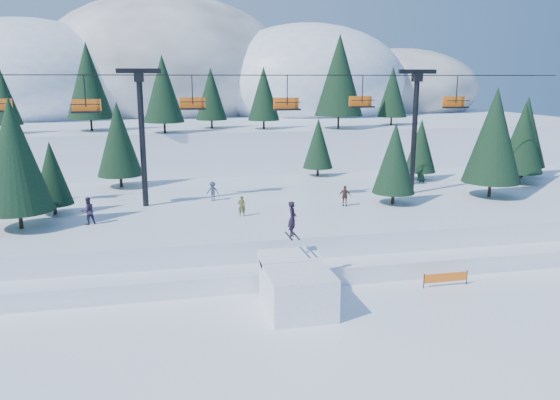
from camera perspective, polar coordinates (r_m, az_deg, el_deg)
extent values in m
plane|color=white|center=(27.96, 4.98, -13.03)|extent=(160.00, 160.00, 0.00)
cube|color=white|center=(44.06, -1.97, -1.62)|extent=(70.00, 22.00, 2.50)
cube|color=white|center=(34.89, 1.06, -6.68)|extent=(70.00, 6.00, 1.10)
cube|color=white|center=(92.78, -7.66, 6.89)|extent=(110.00, 60.00, 6.00)
ellipsoid|color=white|center=(98.13, -24.86, 11.11)|extent=(36.00, 32.40, 19.80)
ellipsoid|color=#605B59|center=(102.03, -11.78, 13.02)|extent=(44.00, 39.60, 26.40)
ellipsoid|color=white|center=(97.47, 2.93, 12.22)|extent=(34.00, 30.60, 19.72)
ellipsoid|color=#605B59|center=(109.98, 12.37, 11.31)|extent=(30.00, 27.00, 15.00)
cylinder|color=black|center=(63.61, -11.96, 7.41)|extent=(0.26, 0.26, 1.21)
cone|color=#17331E|center=(63.38, -12.14, 11.32)|extent=(4.51, 4.51, 7.46)
cylinder|color=black|center=(67.51, -1.70, 7.89)|extent=(0.26, 0.26, 1.05)
cone|color=#17331E|center=(67.31, -1.72, 11.07)|extent=(3.89, 3.89, 6.43)
cylinder|color=black|center=(68.27, 6.11, 8.11)|extent=(0.26, 0.26, 1.58)
cone|color=#17331E|center=(68.07, 6.22, 12.85)|extent=(5.88, 5.88, 9.72)
cylinder|color=black|center=(68.65, -19.10, 7.45)|extent=(0.26, 0.26, 1.43)
cone|color=#17331E|center=(68.44, -19.42, 11.70)|extent=(5.30, 5.30, 8.77)
cylinder|color=black|center=(74.63, 11.54, 8.10)|extent=(0.26, 0.26, 1.06)
cone|color=#17331E|center=(74.45, 11.67, 11.02)|extent=(3.95, 3.95, 6.53)
cylinder|color=black|center=(68.68, -26.67, 6.63)|extent=(0.26, 0.26, 0.99)
cone|color=#17331E|center=(68.48, -26.96, 9.56)|extent=(3.67, 3.67, 6.08)
cylinder|color=black|center=(68.94, -7.14, 7.90)|extent=(0.26, 0.26, 1.04)
cone|color=#17331E|center=(68.74, -7.23, 10.98)|extent=(3.86, 3.86, 6.38)
cube|color=white|center=(29.22, 1.83, -9.38)|extent=(3.36, 4.16, 2.28)
cube|color=white|center=(30.43, 1.01, -6.08)|extent=(3.36, 1.45, 0.81)
imported|color=black|center=(29.63, 1.30, -1.95)|extent=(0.69, 0.82, 1.91)
cube|color=black|center=(29.84, 0.92, -3.78)|extent=(0.11, 1.65, 0.03)
cube|color=black|center=(29.93, 1.67, -3.73)|extent=(0.11, 1.65, 0.03)
cylinder|color=black|center=(42.28, -14.18, 6.02)|extent=(0.44, 0.44, 10.00)
cube|color=black|center=(42.03, -14.56, 12.94)|extent=(3.20, 0.35, 0.35)
cube|color=black|center=(42.03, -14.53, 12.32)|extent=(0.70, 0.70, 0.70)
cylinder|color=black|center=(47.06, 13.84, 6.67)|extent=(0.44, 0.44, 10.00)
cube|color=black|center=(46.84, 14.18, 12.88)|extent=(3.20, 0.35, 0.35)
cube|color=black|center=(46.84, 14.15, 12.33)|extent=(0.70, 0.70, 0.70)
cylinder|color=black|center=(41.95, 0.98, 12.92)|extent=(46.00, 0.06, 0.06)
cylinder|color=black|center=(44.29, 0.24, 12.90)|extent=(46.00, 0.06, 0.06)
cylinder|color=black|center=(41.12, -19.73, 10.67)|extent=(0.08, 0.08, 2.20)
cube|color=black|center=(41.18, -19.58, 8.66)|extent=(2.00, 0.75, 0.12)
cube|color=orange|center=(41.53, -19.56, 9.31)|extent=(2.00, 0.10, 0.85)
cylinder|color=black|center=(40.80, -19.70, 9.40)|extent=(2.00, 0.06, 0.06)
cylinder|color=black|center=(43.30, -9.16, 11.30)|extent=(0.08, 0.08, 2.20)
cube|color=black|center=(43.35, -9.09, 9.38)|extent=(2.00, 0.75, 0.12)
cube|color=orange|center=(43.71, -9.14, 10.00)|extent=(2.00, 0.10, 0.85)
cylinder|color=black|center=(42.98, -9.08, 10.09)|extent=(2.00, 0.06, 0.06)
cylinder|color=black|center=(41.92, 0.76, 11.42)|extent=(0.08, 0.08, 2.20)
cube|color=black|center=(41.98, 0.76, 9.44)|extent=(2.00, 0.75, 0.12)
cube|color=orange|center=(42.33, 0.64, 10.07)|extent=(2.00, 0.10, 0.85)
cylinder|color=black|center=(41.61, 0.87, 10.17)|extent=(2.00, 0.06, 0.06)
cylinder|color=black|center=(46.26, 8.62, 11.39)|extent=(0.08, 0.08, 2.20)
cube|color=black|center=(46.31, 8.56, 9.60)|extent=(2.00, 0.75, 0.12)
cube|color=orange|center=(46.64, 8.41, 10.18)|extent=(2.00, 0.10, 0.85)
cylinder|color=black|center=(45.96, 8.74, 10.26)|extent=(2.00, 0.06, 0.06)
cylinder|color=black|center=(47.18, 18.00, 10.95)|extent=(0.08, 0.08, 2.20)
cube|color=black|center=(47.23, 17.88, 9.19)|extent=(2.00, 0.75, 0.12)
cube|color=orange|center=(47.54, 17.68, 9.77)|extent=(2.00, 0.10, 0.85)
cylinder|color=black|center=(46.90, 18.14, 9.83)|extent=(2.00, 0.06, 0.06)
cylinder|color=black|center=(39.27, -25.47, -1.86)|extent=(0.26, 0.26, 1.19)
cone|color=#17331E|center=(38.52, -26.06, 4.28)|extent=(4.42, 4.42, 7.31)
cylinder|color=black|center=(48.17, 21.05, 1.05)|extent=(0.26, 0.26, 1.25)
cone|color=#17331E|center=(47.54, 21.47, 6.32)|extent=(4.63, 4.63, 7.66)
cylinder|color=black|center=(55.41, 23.70, 2.14)|extent=(0.26, 0.26, 1.05)
cone|color=#17331E|center=(54.92, 24.05, 6.00)|extent=(3.91, 3.91, 6.46)
cylinder|color=black|center=(59.09, 23.94, 2.74)|extent=(0.26, 0.26, 1.11)
cone|color=#17331E|center=(58.62, 24.29, 6.54)|extent=(4.11, 4.11, 6.79)
cylinder|color=black|center=(54.12, 14.32, 2.47)|extent=(0.26, 0.26, 0.81)
cone|color=#17331E|center=(53.71, 14.49, 5.52)|extent=(3.03, 3.03, 5.00)
cylinder|color=black|center=(51.06, -16.27, 1.91)|extent=(0.26, 0.26, 1.07)
cone|color=#17331E|center=(50.53, -16.54, 6.16)|extent=(3.97, 3.97, 6.57)
cylinder|color=black|center=(54.96, 3.96, 2.98)|extent=(0.26, 0.26, 0.81)
cone|color=#17331E|center=(54.55, 4.01, 5.95)|extent=(2.99, 2.99, 4.95)
cylinder|color=black|center=(42.42, -22.46, -0.90)|extent=(0.26, 0.26, 0.74)
cone|color=#17331E|center=(41.93, -22.76, 2.61)|extent=(2.74, 2.74, 4.54)
cylinder|color=black|center=(43.36, 11.70, 0.19)|extent=(0.26, 0.26, 0.89)
cone|color=#17331E|center=(42.80, 11.89, 4.32)|extent=(3.29, 3.29, 5.44)
imported|color=#472D21|center=(41.87, 6.81, 0.42)|extent=(1.01, 0.78, 1.60)
imported|color=#2A3952|center=(43.76, -7.05, 0.92)|extent=(1.14, 0.88, 1.55)
imported|color=#34243F|center=(38.56, -19.44, -1.07)|extent=(1.14, 1.07, 1.87)
imported|color=#4A491E|center=(38.63, -4.02, -0.64)|extent=(0.60, 0.45, 1.48)
imported|color=#213C2C|center=(53.19, 14.61, 2.81)|extent=(0.97, 0.72, 1.79)
cylinder|color=black|center=(33.43, 14.80, -8.18)|extent=(0.06, 0.06, 0.90)
cylinder|color=black|center=(34.77, 18.94, -7.64)|extent=(0.06, 0.06, 0.90)
cube|color=orange|center=(34.04, 16.92, -7.75)|extent=(2.80, 0.05, 0.55)
cylinder|color=black|center=(36.17, 18.17, -6.79)|extent=(0.06, 0.06, 0.90)
cylinder|color=black|center=(37.57, 21.95, -6.37)|extent=(0.06, 0.06, 0.90)
cube|color=orange|center=(36.82, 20.11, -6.43)|extent=(2.80, 0.13, 0.55)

